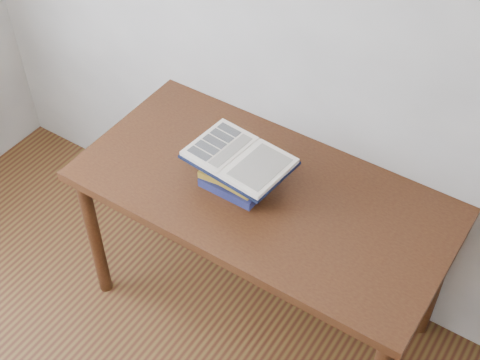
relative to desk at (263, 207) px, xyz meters
The scene contains 3 objects.
desk is the anchor object (origin of this frame).
book_stack 0.19m from the desk, 163.05° to the right, with size 0.26×0.19×0.12m.
open_book 0.26m from the desk, 166.94° to the right, with size 0.41×0.30×0.03m.
Camera 1 is at (0.97, -0.17, 2.65)m, focal length 50.00 mm.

